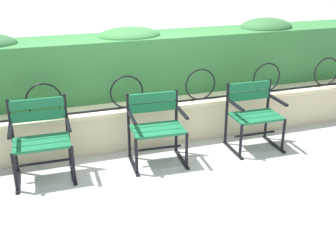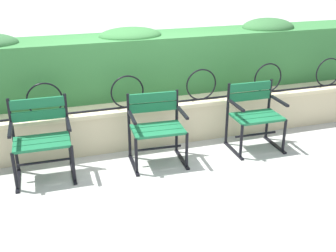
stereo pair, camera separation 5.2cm
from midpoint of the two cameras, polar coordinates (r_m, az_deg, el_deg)
ground_plane at (r=4.73m, az=0.26°, el=-6.82°), size 60.00×60.00×0.00m
stone_wall at (r=5.43m, az=-2.99°, el=0.44°), size 8.03×0.41×0.54m
iron_arch_fence at (r=5.15m, az=-5.52°, el=4.42°), size 7.48×0.02×0.42m
hedge_row at (r=5.69m, az=-4.75°, el=8.79°), size 7.87×0.70×0.92m
park_chair_left at (r=4.74m, az=-17.39°, el=-1.49°), size 0.65×0.53×0.89m
park_chair_centre at (r=4.86m, az=-1.96°, el=0.05°), size 0.66×0.55×0.82m
park_chair_right at (r=5.35m, az=11.42°, el=1.78°), size 0.64×0.53×0.83m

